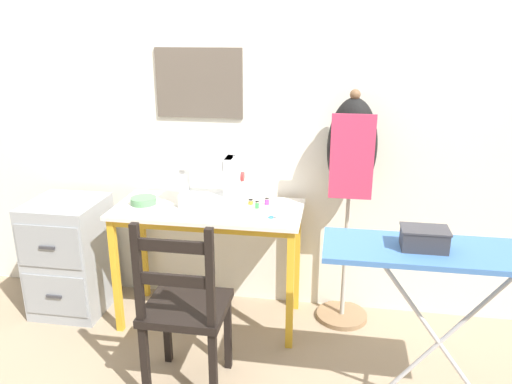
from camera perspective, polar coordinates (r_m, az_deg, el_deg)
The scene contains 14 objects.
ground_plane at distance 3.10m, azimuth -6.32°, elevation -16.62°, with size 14.00×14.00×0.00m, color gray.
wall_back at distance 3.14m, azimuth -4.30°, elevation 9.21°, with size 10.00×0.07×2.55m.
sewing_table at distance 2.99m, azimuth -5.51°, elevation -3.68°, with size 1.12×0.51×0.75m.
sewing_machine at distance 2.94m, azimuth -4.71°, elevation 1.02°, with size 0.38×0.17×0.33m.
fabric_bowl at distance 3.08m, azimuth -12.74°, elevation -0.95°, with size 0.15×0.15×0.04m.
scissors at distance 2.78m, azimuth 2.38°, elevation -3.02°, with size 0.15×0.08×0.01m.
thread_spool_near_machine at distance 2.99m, azimuth -0.61°, elevation -1.18°, with size 0.04×0.04×0.03m.
thread_spool_mid_table at distance 2.93m, azimuth 0.12°, elevation -1.51°, with size 0.03×0.03×0.04m.
thread_spool_far_edge at distance 2.99m, azimuth 1.26°, elevation -1.10°, with size 0.03×0.03×0.04m.
wooden_chair at distance 2.53m, azimuth -8.16°, elevation -13.20°, with size 0.40×0.38×0.95m.
filing_cabinet at distance 3.45m, azimuth -20.46°, elevation -6.87°, with size 0.44×0.46×0.74m.
dress_form at distance 2.93m, azimuth 10.80°, elevation 3.09°, with size 0.32×0.32×1.45m.
ironing_board at distance 2.27m, azimuth 21.28°, elevation -7.38°, with size 1.06×0.34×0.89m.
storage_box at distance 2.20m, azimuth 18.67°, elevation -5.06°, with size 0.20×0.13×0.09m.
Camera 1 is at (0.74, -2.44, 1.76)m, focal length 35.00 mm.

